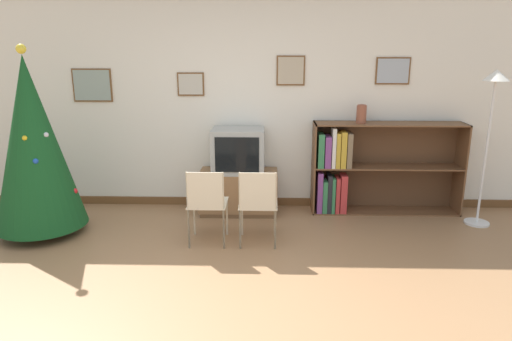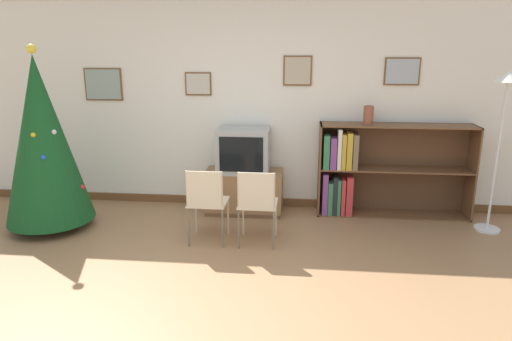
% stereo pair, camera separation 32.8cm
% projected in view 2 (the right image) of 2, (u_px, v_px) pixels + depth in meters
% --- Properties ---
extents(ground_plane, '(24.00, 24.00, 0.00)m').
position_uv_depth(ground_plane, '(200.00, 312.00, 3.58)').
color(ground_plane, '#936B47').
extents(wall_back, '(8.56, 0.11, 2.70)m').
position_uv_depth(wall_back, '(242.00, 102.00, 5.73)').
color(wall_back, silver).
rests_on(wall_back, ground_plane).
extents(christmas_tree, '(0.95, 0.95, 2.05)m').
position_uv_depth(christmas_tree, '(43.00, 141.00, 5.02)').
color(christmas_tree, maroon).
rests_on(christmas_tree, ground_plane).
extents(tv_console, '(0.96, 0.49, 0.53)m').
position_uv_depth(tv_console, '(244.00, 191.00, 5.71)').
color(tv_console, brown).
rests_on(tv_console, ground_plane).
extents(television, '(0.63, 0.48, 0.54)m').
position_uv_depth(television, '(244.00, 150.00, 5.57)').
color(television, '#9E9E99').
rests_on(television, tv_console).
extents(folding_chair_left, '(0.40, 0.40, 0.82)m').
position_uv_depth(folding_chair_left, '(207.00, 201.00, 4.73)').
color(folding_chair_left, beige).
rests_on(folding_chair_left, ground_plane).
extents(folding_chair_right, '(0.40, 0.40, 0.82)m').
position_uv_depth(folding_chair_right, '(257.00, 203.00, 4.67)').
color(folding_chair_right, beige).
rests_on(folding_chair_right, ground_plane).
extents(bookshelf, '(1.82, 0.36, 1.13)m').
position_uv_depth(bookshelf, '(367.00, 171.00, 5.56)').
color(bookshelf, brown).
rests_on(bookshelf, ground_plane).
extents(vase, '(0.12, 0.12, 0.22)m').
position_uv_depth(vase, '(368.00, 115.00, 5.36)').
color(vase, brown).
rests_on(vase, bookshelf).
extents(standing_lamp, '(0.28, 0.28, 1.78)m').
position_uv_depth(standing_lamp, '(504.00, 110.00, 4.84)').
color(standing_lamp, silver).
rests_on(standing_lamp, ground_plane).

